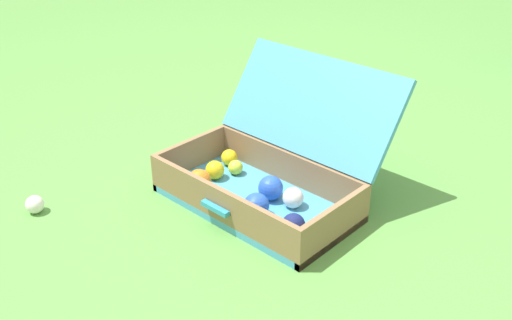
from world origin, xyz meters
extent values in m
plane|color=#569342|center=(0.00, 0.00, 0.00)|extent=(16.00, 16.00, 0.00)
cube|color=#4799C6|center=(-0.10, -0.02, 0.01)|extent=(0.66, 0.35, 0.03)
cube|color=olive|center=(-0.42, -0.02, 0.07)|extent=(0.02, 0.35, 0.14)
cube|color=olive|center=(0.22, -0.02, 0.07)|extent=(0.02, 0.35, 0.14)
cube|color=olive|center=(-0.10, -0.19, 0.07)|extent=(0.62, 0.02, 0.14)
cube|color=olive|center=(-0.10, 0.14, 0.07)|extent=(0.62, 0.02, 0.14)
cube|color=#4799C6|center=(-0.10, 0.25, 0.28)|extent=(0.66, 0.21, 0.30)
cube|color=teal|center=(-0.10, -0.21, 0.08)|extent=(0.11, 0.02, 0.02)
sphere|color=yellow|center=(-0.30, -0.02, 0.06)|extent=(0.07, 0.07, 0.07)
sphere|color=#CCDB38|center=(-0.27, 0.05, 0.05)|extent=(0.05, 0.05, 0.05)
sphere|color=blue|center=(-0.02, -0.10, 0.07)|extent=(0.08, 0.08, 0.08)
sphere|color=orange|center=(-0.27, -0.12, 0.07)|extent=(0.08, 0.08, 0.08)
sphere|color=white|center=(0.17, -0.13, 0.05)|extent=(0.05, 0.05, 0.05)
sphere|color=yellow|center=(-0.33, 0.09, 0.05)|extent=(0.06, 0.06, 0.06)
sphere|color=blue|center=(-0.06, 0.01, 0.07)|extent=(0.08, 0.08, 0.08)
sphere|color=navy|center=(0.13, -0.09, 0.06)|extent=(0.07, 0.07, 0.07)
sphere|color=white|center=(0.02, 0.02, 0.06)|extent=(0.07, 0.07, 0.07)
sphere|color=white|center=(-0.60, -0.55, 0.03)|extent=(0.06, 0.06, 0.06)
camera|label=1|loc=(1.03, -1.23, 1.06)|focal=41.03mm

